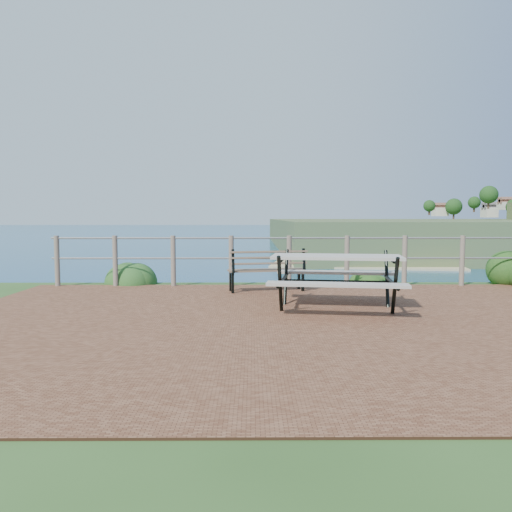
{
  "coord_description": "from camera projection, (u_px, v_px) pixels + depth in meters",
  "views": [
    {
      "loc": [
        -0.73,
        -6.51,
        1.39
      ],
      "look_at": [
        -0.67,
        1.63,
        0.75
      ],
      "focal_mm": 35.0,
      "sensor_mm": 36.0,
      "label": 1
    }
  ],
  "objects": [
    {
      "name": "picnic_table",
      "position": [
        336.0,
        276.0,
        7.41
      ],
      "size": [
        1.99,
        1.63,
        0.8
      ],
      "rotation": [
        0.0,
        0.0,
        -0.15
      ],
      "color": "gray",
      "rests_on": "ground"
    },
    {
      "name": "shrub_lip_east",
      "position": [
        375.0,
        284.0,
        10.34
      ],
      "size": [
        0.73,
        0.73,
        0.46
      ],
      "primitive_type": "ellipsoid",
      "color": "#174615",
      "rests_on": "ground"
    },
    {
      "name": "park_bench",
      "position": [
        267.0,
        264.0,
        9.18
      ],
      "size": [
        1.46,
        0.61,
        0.8
      ],
      "rotation": [
        0.0,
        0.0,
        0.19
      ],
      "color": "brown",
      "rests_on": "ground"
    },
    {
      "name": "shrub_lip_west",
      "position": [
        136.0,
        283.0,
        10.47
      ],
      "size": [
        0.86,
        0.86,
        0.63
      ],
      "primitive_type": "ellipsoid",
      "color": "#2D541F",
      "rests_on": "ground"
    },
    {
      "name": "ocean",
      "position": [
        254.0,
        220.0,
        205.97
      ],
      "size": [
        1200.0,
        1200.0,
        0.0
      ],
      "primitive_type": "plane",
      "color": "navy",
      "rests_on": "ground"
    },
    {
      "name": "ground",
      "position": [
        307.0,
        322.0,
        6.6
      ],
      "size": [
        10.0,
        7.0,
        0.12
      ],
      "primitive_type": "cube",
      "color": "brown",
      "rests_on": "ground"
    },
    {
      "name": "safety_railing",
      "position": [
        289.0,
        258.0,
        9.9
      ],
      "size": [
        9.4,
        0.1,
        1.0
      ],
      "color": "#6B5B4C",
      "rests_on": "ground"
    }
  ]
}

